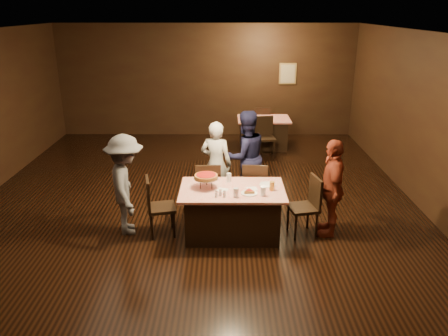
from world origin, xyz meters
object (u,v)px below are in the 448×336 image
at_px(chair_far_left, 208,188).
at_px(glass_front_left, 236,193).
at_px(back_table, 263,133).
at_px(plate_empty, 267,185).
at_px(chair_back_near, 266,137).
at_px(pizza_stand, 206,177).
at_px(main_table, 232,212).
at_px(diner_navy_hoodie, 245,157).
at_px(chair_far_right, 255,188).
at_px(chair_back_far, 262,124).
at_px(chair_end_left, 161,206).
at_px(glass_back, 229,177).
at_px(glass_amber, 272,186).
at_px(diner_red_shirt, 332,188).
at_px(chair_end_right, 303,207).
at_px(glass_front_right, 263,191).
at_px(diner_white_jacket, 216,164).
at_px(diner_grey_knit, 126,185).

distance_m(chair_far_left, glass_front_left, 1.20).
bearing_deg(back_table, plate_empty, -93.89).
xyz_separation_m(chair_back_near, pizza_stand, (-1.25, -3.78, 0.48)).
bearing_deg(main_table, plate_empty, 15.26).
bearing_deg(diner_navy_hoodie, chair_far_right, 80.72).
bearing_deg(plate_empty, chair_back_far, 86.58).
bearing_deg(chair_back_near, pizza_stand, -116.37).
height_order(chair_end_left, glass_back, chair_end_left).
relative_size(main_table, chair_far_right, 1.68).
bearing_deg(main_table, chair_end_left, 180.00).
bearing_deg(glass_amber, diner_red_shirt, 5.28).
bearing_deg(chair_end_right, chair_end_left, -102.58).
relative_size(chair_back_near, glass_front_right, 6.79).
xyz_separation_m(back_table, chair_back_far, (0.00, 0.60, 0.09)).
distance_m(chair_back_near, diner_white_jacket, 2.94).
xyz_separation_m(chair_far_left, glass_front_left, (0.45, -1.05, 0.37)).
bearing_deg(chair_far_right, glass_front_left, 77.69).
bearing_deg(main_table, diner_navy_hoodie, 79.12).
height_order(back_table, diner_navy_hoodie, diner_navy_hoodie).
xyz_separation_m(glass_front_left, glass_front_right, (0.40, 0.05, 0.00)).
height_order(main_table, chair_far_left, chair_far_left).
xyz_separation_m(diner_navy_hoodie, glass_amber, (0.35, -1.36, -0.01)).
height_order(chair_end_left, diner_red_shirt, diner_red_shirt).
distance_m(diner_navy_hoodie, glass_amber, 1.40).
relative_size(pizza_stand, glass_front_left, 2.71).
distance_m(plate_empty, glass_amber, 0.22).
bearing_deg(chair_end_right, back_table, 170.62).
height_order(back_table, chair_far_left, chair_far_left).
bearing_deg(diner_navy_hoodie, back_table, -124.79).
distance_m(back_table, glass_front_right, 4.82).
bearing_deg(pizza_stand, chair_back_near, 71.73).
height_order(glass_front_left, glass_amber, same).
relative_size(back_table, chair_back_near, 1.37).
xyz_separation_m(chair_end_left, plate_empty, (1.65, 0.15, 0.30)).
distance_m(chair_far_left, glass_front_right, 1.36).
bearing_deg(diner_red_shirt, glass_front_left, -71.05).
distance_m(diner_navy_hoodie, glass_front_right, 1.57).
xyz_separation_m(chair_end_right, glass_front_right, (-0.65, -0.25, 0.37)).
bearing_deg(plate_empty, diner_grey_knit, -178.20).
distance_m(chair_back_far, glass_front_right, 5.41).
distance_m(chair_back_far, diner_white_jacket, 4.16).
relative_size(glass_front_left, glass_back, 1.00).
bearing_deg(back_table, glass_front_left, -99.38).
bearing_deg(chair_end_left, glass_front_right, -111.79).
relative_size(chair_far_right, diner_red_shirt, 0.61).
bearing_deg(back_table, chair_back_near, -90.00).
bearing_deg(diner_grey_knit, chair_end_right, -106.24).
xyz_separation_m(main_table, chair_end_left, (-1.10, 0.00, 0.09)).
height_order(chair_far_left, pizza_stand, pizza_stand).
distance_m(chair_back_near, plate_empty, 3.70).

